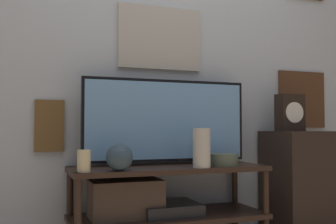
# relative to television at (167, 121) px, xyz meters

# --- Properties ---
(wall_back) EXTENTS (6.40, 0.08, 2.70)m
(wall_back) POSITION_rel_television_xyz_m (-0.01, 0.17, 0.57)
(wall_back) COLOR #B2BCC6
(wall_back) RESTS_ON ground_plane
(media_console) EXTENTS (1.21, 0.44, 0.50)m
(media_console) POSITION_rel_television_xyz_m (-0.12, -0.10, -0.47)
(media_console) COLOR black
(media_console) RESTS_ON ground_plane
(television) EXTENTS (1.10, 0.05, 0.55)m
(television) POSITION_rel_television_xyz_m (0.00, 0.00, 0.00)
(television) COLOR black
(television) RESTS_ON media_console
(vase_tall_ceramic) EXTENTS (0.11, 0.11, 0.23)m
(vase_tall_ceramic) POSITION_rel_television_xyz_m (0.13, -0.26, -0.17)
(vase_tall_ceramic) COLOR beige
(vase_tall_ceramic) RESTS_ON media_console
(vase_round_glass) EXTENTS (0.15, 0.15, 0.15)m
(vase_round_glass) POSITION_rel_television_xyz_m (-0.37, -0.27, -0.21)
(vase_round_glass) COLOR #2D4251
(vase_round_glass) RESTS_ON media_console
(vase_wide_bowl) EXTENTS (0.20, 0.20, 0.08)m
(vase_wide_bowl) POSITION_rel_television_xyz_m (0.31, -0.19, -0.25)
(vase_wide_bowl) COLOR #4C5647
(vase_wide_bowl) RESTS_ON media_console
(candle_jar) EXTENTS (0.07, 0.07, 0.12)m
(candle_jar) POSITION_rel_television_xyz_m (-0.57, -0.26, -0.22)
(candle_jar) COLOR beige
(candle_jar) RESTS_ON media_console
(side_table) EXTENTS (0.43, 0.40, 0.72)m
(side_table) POSITION_rel_television_xyz_m (0.98, -0.07, -0.43)
(side_table) COLOR black
(side_table) RESTS_ON ground_plane
(mantel_clock) EXTENTS (0.20, 0.11, 0.26)m
(mantel_clock) POSITION_rel_television_xyz_m (0.92, -0.05, 0.06)
(mantel_clock) COLOR black
(mantel_clock) RESTS_ON side_table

